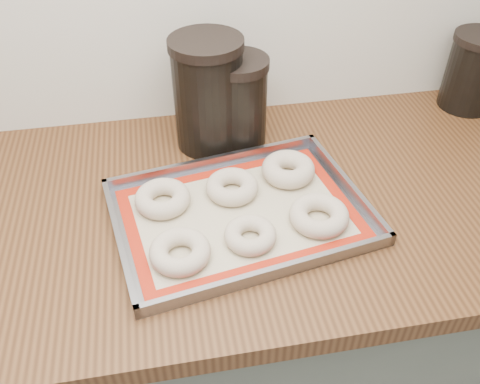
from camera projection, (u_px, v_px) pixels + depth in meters
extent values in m
cube|color=#61685B|center=(324.00, 322.00, 1.33)|extent=(3.00, 0.65, 0.86)
cube|color=brown|center=(348.00, 191.00, 1.04)|extent=(3.06, 0.68, 0.04)
cube|color=gray|center=(240.00, 215.00, 0.95)|extent=(0.51, 0.40, 0.00)
cube|color=gray|center=(214.00, 162.00, 1.06)|extent=(0.46, 0.09, 0.02)
cube|color=gray|center=(273.00, 273.00, 0.83)|extent=(0.46, 0.09, 0.02)
cube|color=gray|center=(119.00, 240.00, 0.89)|extent=(0.07, 0.33, 0.02)
cube|color=gray|center=(347.00, 184.00, 1.00)|extent=(0.07, 0.33, 0.02)
cube|color=#C6B793|center=(240.00, 214.00, 0.95)|extent=(0.46, 0.36, 0.00)
cube|color=#B11E0B|center=(218.00, 172.00, 1.05)|extent=(0.42, 0.09, 0.00)
cube|color=#B11E0B|center=(267.00, 265.00, 0.85)|extent=(0.42, 0.09, 0.00)
cube|color=#B11E0B|center=(135.00, 240.00, 0.90)|extent=(0.06, 0.25, 0.00)
cube|color=#B11E0B|center=(335.00, 190.00, 1.00)|extent=(0.06, 0.25, 0.00)
torus|color=beige|center=(180.00, 252.00, 0.86)|extent=(0.12, 0.12, 0.03)
torus|color=beige|center=(250.00, 235.00, 0.89)|extent=(0.10, 0.10, 0.03)
torus|color=beige|center=(319.00, 215.00, 0.92)|extent=(0.15, 0.15, 0.03)
torus|color=beige|center=(163.00, 198.00, 0.96)|extent=(0.13, 0.13, 0.03)
torus|color=beige|center=(232.00, 187.00, 0.99)|extent=(0.12, 0.12, 0.03)
torus|color=beige|center=(288.00, 169.00, 1.02)|extent=(0.14, 0.14, 0.04)
cylinder|color=black|center=(208.00, 98.00, 1.07)|extent=(0.14, 0.14, 0.22)
cylinder|color=black|center=(206.00, 44.00, 0.99)|extent=(0.15, 0.15, 0.02)
cylinder|color=black|center=(238.00, 106.00, 1.09)|extent=(0.12, 0.12, 0.18)
cylinder|color=black|center=(238.00, 63.00, 1.02)|extent=(0.13, 0.13, 0.02)
cylinder|color=black|center=(473.00, 75.00, 1.21)|extent=(0.13, 0.13, 0.17)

